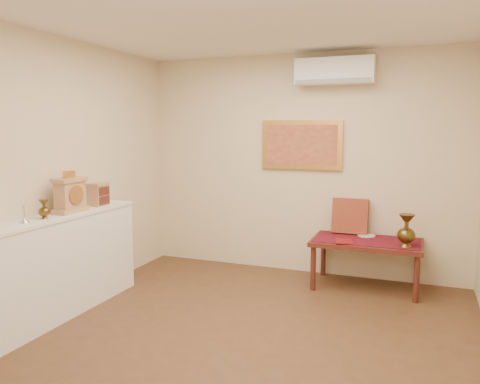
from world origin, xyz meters
The scene contains 17 objects.
floor centered at (0.00, 0.00, 0.00)m, with size 4.50×4.50×0.00m, color brown.
ceiling centered at (0.00, 0.00, 2.70)m, with size 4.50×4.50×0.00m, color white.
wall_back centered at (0.00, 2.25, 1.35)m, with size 4.00×0.02×2.70m, color beige.
wall_left centered at (-2.00, 0.00, 1.35)m, with size 0.02×4.50×2.70m, color beige.
candlestick centered at (-1.83, -0.37, 1.07)m, with size 0.09×0.09×0.19m, color silver, non-canonical shape.
brass_urn_small centered at (-1.80, -0.16, 1.09)m, with size 0.10×0.10×0.23m, color brown, non-canonical shape.
table_cloth centered at (0.85, 1.88, 0.55)m, with size 1.14×0.59×0.01m, color maroon.
brass_urn_tall centered at (1.27, 1.71, 0.77)m, with size 0.19×0.19×0.42m, color brown, non-canonical shape.
plate centered at (0.83, 2.07, 0.56)m, with size 0.20×0.20×0.01m, color silver.
menu centered at (0.63, 1.69, 0.56)m, with size 0.18×0.25×0.01m, color maroon.
cushion centered at (0.62, 2.14, 0.77)m, with size 0.42×0.10×0.42m, color maroon.
display_ledge centered at (-1.82, 0.00, 0.49)m, with size 0.37×2.02×0.98m.
mantel_clock centered at (-1.79, 0.19, 1.15)m, with size 0.17×0.36×0.41m.
wooden_chest centered at (-1.81, 0.63, 1.10)m, with size 0.16×0.21×0.24m.
low_table centered at (0.85, 1.88, 0.48)m, with size 1.20×0.70×0.55m.
painting centered at (0.00, 2.22, 1.60)m, with size 1.00×0.06×0.60m.
ac_unit centered at (0.40, 2.12, 2.45)m, with size 0.90×0.25×0.30m.
Camera 1 is at (1.37, -3.42, 1.78)m, focal length 35.00 mm.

